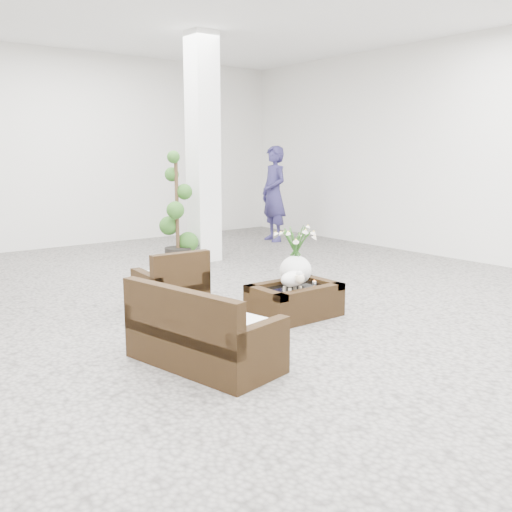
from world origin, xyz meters
TOP-DOWN VIEW (x-y plane):
  - ground at (0.00, 0.00)m, footprint 11.00×11.00m
  - column at (1.20, 2.80)m, footprint 0.40×0.40m
  - coffee_table at (0.22, -0.47)m, footprint 0.90×0.60m
  - sheep_figurine at (0.10, -0.57)m, footprint 0.28×0.23m
  - planter_narcissus at (0.32, -0.37)m, footprint 0.44×0.44m
  - tealight at (0.52, -0.45)m, footprint 0.04×0.04m
  - armchair at (-0.72, 0.48)m, footprint 0.69×0.66m
  - loveseat at (-1.27, -1.05)m, footprint 0.86×1.38m
  - topiary at (0.65, 2.70)m, footprint 0.45×0.45m
  - shopper at (3.35, 3.67)m, footprint 0.54×0.73m

SIDE VIEW (x-z plane):
  - ground at x=0.00m, z-range 0.00..0.00m
  - coffee_table at x=0.22m, z-range 0.00..0.31m
  - tealight at x=0.52m, z-range 0.31..0.34m
  - loveseat at x=-1.27m, z-range 0.00..0.68m
  - armchair at x=-0.72m, z-range 0.00..0.69m
  - sheep_figurine at x=0.10m, z-range 0.31..0.52m
  - planter_narcissus at x=0.32m, z-range 0.31..1.11m
  - topiary at x=0.65m, z-range 0.00..1.69m
  - shopper at x=3.35m, z-range 0.00..1.83m
  - column at x=1.20m, z-range 0.00..3.50m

